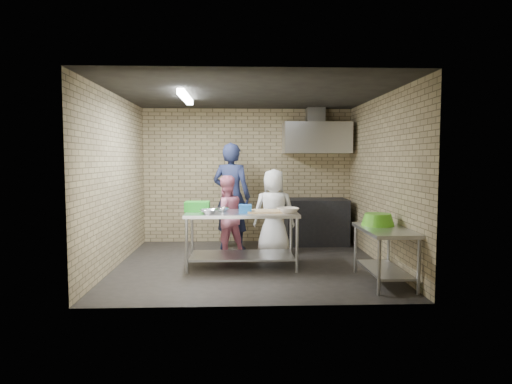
% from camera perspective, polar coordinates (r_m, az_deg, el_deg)
% --- Properties ---
extents(floor, '(4.20, 4.20, 0.00)m').
position_cam_1_polar(floor, '(7.12, -0.75, -9.39)').
color(floor, black).
rests_on(floor, ground).
extents(ceiling, '(4.20, 4.20, 0.00)m').
position_cam_1_polar(ceiling, '(6.99, -0.77, 12.64)').
color(ceiling, black).
rests_on(ceiling, ground).
extents(back_wall, '(4.20, 0.06, 2.70)m').
position_cam_1_polar(back_wall, '(8.92, -1.10, 2.14)').
color(back_wall, tan).
rests_on(back_wall, ground).
extents(front_wall, '(4.20, 0.06, 2.70)m').
position_cam_1_polar(front_wall, '(4.93, -0.16, 0.40)').
color(front_wall, tan).
rests_on(front_wall, ground).
extents(left_wall, '(0.06, 4.00, 2.70)m').
position_cam_1_polar(left_wall, '(7.19, -17.75, 1.42)').
color(left_wall, tan).
rests_on(left_wall, ground).
extents(right_wall, '(0.06, 4.00, 2.70)m').
position_cam_1_polar(right_wall, '(7.29, 15.98, 1.50)').
color(right_wall, tan).
rests_on(right_wall, ground).
extents(prep_table, '(1.73, 0.86, 0.86)m').
position_cam_1_polar(prep_table, '(6.89, -1.85, -6.19)').
color(prep_table, silver).
rests_on(prep_table, floor).
extents(side_counter, '(0.60, 1.20, 0.75)m').
position_cam_1_polar(side_counter, '(6.28, 16.33, -7.92)').
color(side_counter, silver).
rests_on(side_counter, floor).
extents(stove, '(1.20, 0.70, 0.90)m').
position_cam_1_polar(stove, '(8.79, 7.81, -3.82)').
color(stove, black).
rests_on(stove, floor).
extents(range_hood, '(1.30, 0.60, 0.60)m').
position_cam_1_polar(range_hood, '(8.76, 7.87, 6.97)').
color(range_hood, silver).
rests_on(range_hood, back_wall).
extents(hood_duct, '(0.35, 0.30, 0.30)m').
position_cam_1_polar(hood_duct, '(8.94, 7.72, 9.81)').
color(hood_duct, '#A5A8AD').
rests_on(hood_duct, back_wall).
extents(wall_shelf, '(0.80, 0.20, 0.04)m').
position_cam_1_polar(wall_shelf, '(9.00, 9.53, 5.73)').
color(wall_shelf, '#3F2B19').
rests_on(wall_shelf, back_wall).
extents(fluorescent_fixture, '(0.10, 1.25, 0.08)m').
position_cam_1_polar(fluorescent_fixture, '(7.03, -9.13, 12.05)').
color(fluorescent_fixture, white).
rests_on(fluorescent_fixture, ceiling).
extents(green_crate, '(0.38, 0.29, 0.15)m').
position_cam_1_polar(green_crate, '(6.96, -7.63, -1.87)').
color(green_crate, green).
rests_on(green_crate, prep_table).
extents(blue_tub, '(0.19, 0.19, 0.12)m').
position_cam_1_polar(blue_tub, '(6.72, -1.42, -2.19)').
color(blue_tub, blue).
rests_on(blue_tub, prep_table).
extents(cutting_board, '(0.53, 0.40, 0.03)m').
position_cam_1_polar(cutting_board, '(6.81, 1.09, -2.50)').
color(cutting_board, '#D6B87B').
rests_on(cutting_board, prep_table).
extents(mixing_bowl_a, '(0.32, 0.32, 0.07)m').
position_cam_1_polar(mixing_bowl_a, '(6.64, -6.17, -2.55)').
color(mixing_bowl_a, silver).
rests_on(mixing_bowl_a, prep_table).
extents(mixing_bowl_b, '(0.24, 0.24, 0.06)m').
position_cam_1_polar(mixing_bowl_b, '(6.87, -4.36, -2.30)').
color(mixing_bowl_b, silver).
rests_on(mixing_bowl_b, prep_table).
extents(ceramic_bowl, '(0.39, 0.39, 0.08)m').
position_cam_1_polar(ceramic_bowl, '(6.71, 4.15, -2.39)').
color(ceramic_bowl, beige).
rests_on(ceramic_bowl, prep_table).
extents(green_basin, '(0.46, 0.46, 0.17)m').
position_cam_1_polar(green_basin, '(6.43, 15.54, -3.46)').
color(green_basin, '#59C626').
rests_on(green_basin, side_counter).
extents(bottle_red, '(0.07, 0.07, 0.18)m').
position_cam_1_polar(bottle_red, '(8.95, 7.96, 6.46)').
color(bottle_red, '#B22619').
rests_on(bottle_red, wall_shelf).
extents(bottle_green, '(0.06, 0.06, 0.15)m').
position_cam_1_polar(bottle_green, '(9.03, 10.48, 6.32)').
color(bottle_green, green).
rests_on(bottle_green, wall_shelf).
extents(man_navy, '(0.84, 0.68, 1.98)m').
position_cam_1_polar(man_navy, '(8.15, -3.20, -0.59)').
color(man_navy, '#161A37').
rests_on(man_navy, floor).
extents(woman_pink, '(0.84, 0.76, 1.40)m').
position_cam_1_polar(woman_pink, '(7.61, -3.98, -3.14)').
color(woman_pink, '#D06E88').
rests_on(woman_pink, floor).
extents(woman_white, '(0.78, 0.55, 1.51)m').
position_cam_1_polar(woman_white, '(7.74, 2.34, -2.61)').
color(woman_white, white).
rests_on(woman_white, floor).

